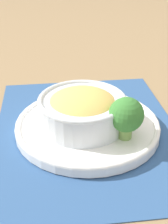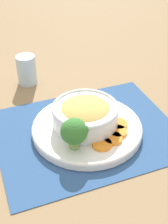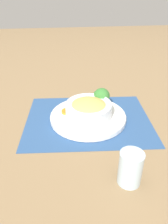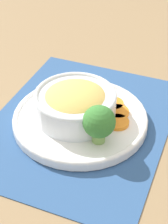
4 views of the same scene
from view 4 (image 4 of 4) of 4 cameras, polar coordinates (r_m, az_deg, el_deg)
The scene contains 9 objects.
ground_plane at distance 0.81m, azimuth -0.58°, elevation -1.79°, with size 4.00×4.00×0.00m, color #8C704C.
placemat at distance 0.81m, azimuth -0.58°, elevation -1.68°, with size 0.50×0.40×0.00m.
plate at distance 0.80m, azimuth -0.58°, elevation -0.95°, with size 0.29×0.29×0.02m.
bowl at distance 0.77m, azimuth -1.42°, elevation 1.28°, with size 0.17×0.17×0.07m.
broccoli_floret at distance 0.71m, azimuth 2.33°, elevation -1.54°, with size 0.06×0.06×0.08m.
carrot_slice_near at distance 0.78m, azimuth 5.20°, elevation -1.37°, with size 0.05×0.05×0.01m.
carrot_slice_middle at distance 0.80m, azimuth 5.18°, elevation -0.01°, with size 0.05×0.05×0.01m.
carrot_slice_far at distance 0.83m, azimuth 4.39°, elevation 1.22°, with size 0.05×0.05×0.01m.
carrot_slice_extra at distance 0.84m, azimuth 3.00°, elevation 2.17°, with size 0.05×0.05×0.01m.
Camera 4 is at (0.59, 0.19, 0.52)m, focal length 60.00 mm.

